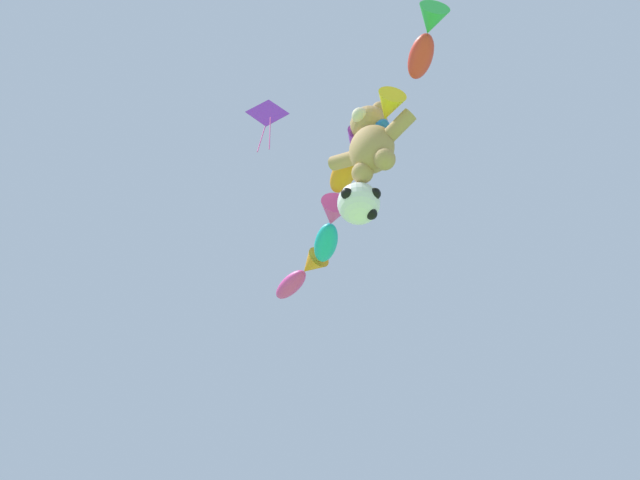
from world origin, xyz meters
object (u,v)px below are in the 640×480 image
Objects in this scene: soccer_ball_kite at (359,203)px; fish_kite_cobalt at (383,125)px; diamond_kite at (267,116)px; teddy_bear_kite at (371,141)px; fish_kite_teal at (329,229)px; fish_kite_magenta at (301,275)px; fish_kite_tangerine at (350,160)px; fish_kite_crimson at (426,39)px.

fish_kite_cobalt reaches higher than soccer_ball_kite.
diamond_kite reaches higher than fish_kite_cobalt.
teddy_bear_kite is 1.70m from soccer_ball_kite.
soccer_ball_kite is 3.45m from fish_kite_teal.
fish_kite_teal reaches higher than soccer_ball_kite.
fish_kite_magenta is 0.88× the size of diamond_kite.
fish_kite_tangerine reaches higher than fish_kite_teal.
diamond_kite reaches higher than fish_kite_teal.
fish_kite_cobalt is at bearing 147.53° from fish_kite_crimson.
fish_kite_crimson is 3.85m from fish_kite_tangerine.
fish_kite_tangerine is at bearing 151.33° from teddy_bear_kite.
soccer_ball_kite is at bearing 11.23° from diamond_kite.
fish_kite_crimson is 2.34m from fish_kite_cobalt.
fish_kite_teal is (-3.22, 2.01, 0.17)m from fish_kite_cobalt.
diamond_kite is (1.40, -3.39, 3.41)m from fish_kite_magenta.
fish_kite_crimson is at bearing -9.74° from diamond_kite.
soccer_ball_kite is at bearing 155.97° from teddy_bear_kite.
soccer_ball_kite is 3.83m from fish_kite_crimson.
soccer_ball_kite is at bearing -36.00° from fish_kite_tangerine.
fish_kite_crimson is 0.85× the size of fish_kite_cobalt.
fish_kite_teal reaches higher than fish_kite_crimson.
fish_kite_crimson is (2.37, -1.26, 0.24)m from teddy_bear_kite.
fish_kite_magenta reaches higher than fish_kite_crimson.
fish_kite_teal is 4.30m from diamond_kite.
fish_kite_magenta is at bearing 150.76° from fish_kite_teal.
fish_kite_magenta is (-5.23, 3.13, 0.36)m from fish_kite_cobalt.
fish_kite_tangerine is 0.92× the size of fish_kite_teal.
fish_kite_magenta is (-7.20, 4.38, 0.43)m from fish_kite_crimson.
fish_kite_tangerine is at bearing -33.89° from fish_kite_magenta.
fish_kite_crimson is 8.44m from fish_kite_magenta.
teddy_bear_kite is at bearing 151.94° from fish_kite_crimson.
fish_kite_crimson is 0.61× the size of diamond_kite.
soccer_ball_kite is 2.15m from fish_kite_cobalt.
teddy_bear_kite is 1.53× the size of fish_kite_crimson.
fish_kite_crimson is (3.01, -1.55, 1.79)m from soccer_ball_kite.
fish_kite_cobalt is (1.04, -0.29, 1.87)m from soccer_ball_kite.
fish_kite_crimson is 7.03m from diamond_kite.
teddy_bear_kite is 1.06× the size of fish_kite_magenta.
diamond_kite reaches higher than fish_kite_tangerine.
fish_kite_magenta reaches higher than fish_kite_cobalt.
teddy_bear_kite is 1.12× the size of fish_kite_teal.
teddy_bear_kite reaches higher than fish_kite_cobalt.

